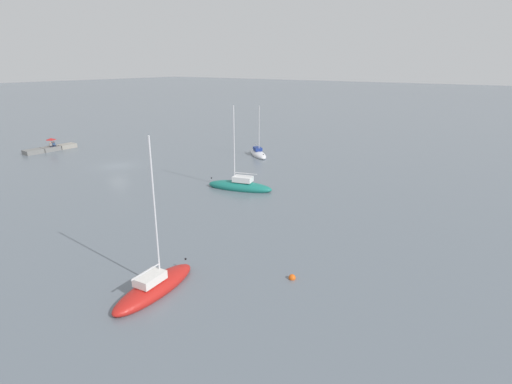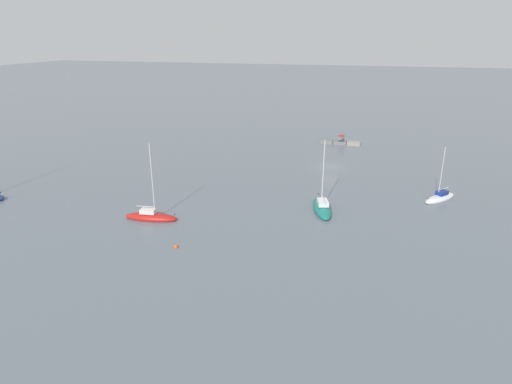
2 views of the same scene
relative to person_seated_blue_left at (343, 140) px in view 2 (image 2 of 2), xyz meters
name	(u,v)px [view 2 (image 2 of 2)]	position (x,y,z in m)	size (l,w,h in m)	color
ground_plane	(330,167)	(0.58, 16.16, -0.90)	(500.00, 500.00, 0.00)	slate
seawall_pier	(340,142)	(0.58, -0.09, -0.58)	(7.81, 1.70, 0.65)	gray
person_seated_blue_left	(343,140)	(0.00, 0.00, 0.00)	(0.46, 0.65, 0.73)	#1E2333
person_seated_grey_right	(340,140)	(0.56, 0.14, 0.00)	(0.46, 0.65, 0.73)	#1E2333
umbrella_open_red	(342,135)	(0.27, -0.11, 0.87)	(1.47, 1.47, 1.31)	black
sailboat_teal_near	(322,208)	(-0.64, 35.43, -0.55)	(3.92, 7.45, 9.10)	#197266
sailboat_red_mid	(151,217)	(18.32, 43.70, -0.58)	(6.48, 2.48, 9.50)	red
sailboat_white_outer	(440,198)	(-15.07, 27.65, -0.61)	(4.99, 5.57, 7.46)	silver
mooring_buoy_near	(176,247)	(12.37, 49.55, -0.82)	(0.45, 0.45, 0.45)	#EA5914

